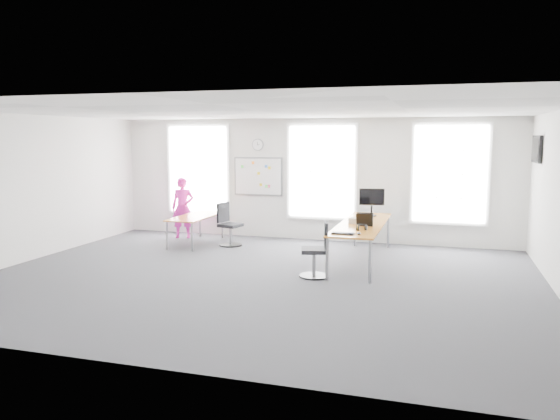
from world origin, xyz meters
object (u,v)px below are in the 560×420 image
(keyboard, at_px, (343,234))
(monitor, at_px, (372,200))
(chair_left, at_px, (228,227))
(person, at_px, (183,208))
(chair_right, at_px, (317,253))
(desk_right, at_px, (362,226))
(headphones, at_px, (361,227))
(desk_left, at_px, (196,218))

(keyboard, distance_m, monitor, 2.46)
(chair_left, height_order, person, person)
(chair_left, height_order, monitor, monitor)
(chair_right, distance_m, monitor, 2.68)
(chair_right, bearing_deg, chair_left, -144.93)
(desk_right, distance_m, headphones, 0.84)
(desk_right, bearing_deg, headphones, -82.33)
(keyboard, bearing_deg, chair_right, -164.28)
(chair_right, xyz_separation_m, headphones, (0.71, 0.59, 0.41))
(desk_left, relative_size, person, 1.21)
(chair_left, distance_m, keyboard, 3.83)
(desk_left, xyz_separation_m, keyboard, (3.94, -2.17, 0.19))
(chair_left, bearing_deg, keyboard, -110.94)
(keyboard, bearing_deg, person, 155.33)
(desk_right, bearing_deg, chair_left, 165.54)
(monitor, bearing_deg, desk_right, -101.90)
(chair_left, bearing_deg, desk_left, 105.43)
(person, bearing_deg, chair_right, -52.01)
(person, height_order, headphones, person)
(desk_left, height_order, monitor, monitor)
(keyboard, bearing_deg, monitor, 91.90)
(keyboard, height_order, monitor, monitor)
(headphones, relative_size, monitor, 0.33)
(desk_left, height_order, keyboard, keyboard)
(monitor, bearing_deg, chair_right, -113.59)
(chair_right, distance_m, person, 5.05)
(desk_left, height_order, headphones, headphones)
(chair_right, height_order, headphones, chair_right)
(person, distance_m, headphones, 5.36)
(desk_left, xyz_separation_m, headphones, (4.20, -1.65, 0.24))
(desk_right, height_order, headphones, headphones)
(desk_right, xyz_separation_m, desk_left, (-4.09, 0.82, -0.13))
(headphones, distance_m, monitor, 1.94)
(desk_left, relative_size, headphones, 9.32)
(desk_right, bearing_deg, person, 163.11)
(person, relative_size, keyboard, 3.76)
(chair_left, xyz_separation_m, headphones, (3.37, -1.67, 0.42))
(chair_left, bearing_deg, monitor, -71.71)
(desk_left, height_order, person, person)
(keyboard, xyz_separation_m, headphones, (0.26, 0.52, 0.04))
(chair_right, distance_m, chair_left, 3.50)
(keyboard, bearing_deg, chair_left, 151.47)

